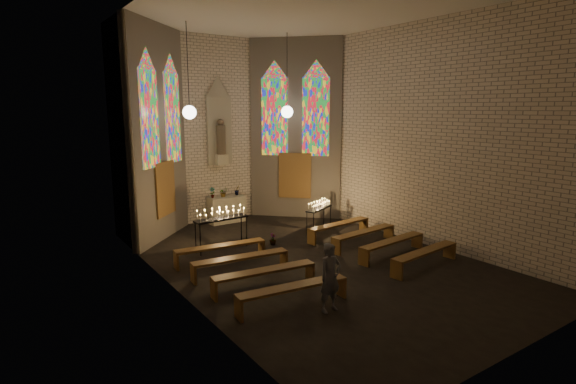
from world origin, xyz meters
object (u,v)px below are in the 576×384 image
at_px(altar, 227,209).
at_px(aisle_flower_pot, 273,239).
at_px(visitor, 330,278).
at_px(votive_stand_left, 221,216).
at_px(votive_stand_right, 319,206).

bearing_deg(altar, aisle_flower_pot, -91.76).
bearing_deg(aisle_flower_pot, visitor, -107.99).
bearing_deg(visitor, altar, 76.40).
distance_m(altar, votive_stand_left, 3.50).
xyz_separation_m(altar, votive_stand_left, (-1.68, -3.02, 0.58)).
height_order(aisle_flower_pot, visitor, visitor).
distance_m(aisle_flower_pot, votive_stand_right, 2.45).
distance_m(altar, visitor, 8.41).
height_order(votive_stand_left, visitor, visitor).
bearing_deg(votive_stand_left, altar, 58.25).
xyz_separation_m(votive_stand_left, visitor, (0.03, -5.22, -0.32)).
distance_m(votive_stand_right, visitor, 6.51).
bearing_deg(visitor, aisle_flower_pot, 69.72).
bearing_deg(aisle_flower_pot, altar, 88.24).
relative_size(aisle_flower_pot, visitor, 0.25).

